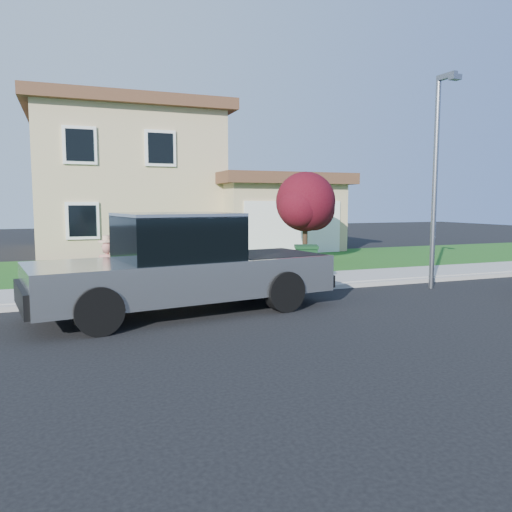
{
  "coord_description": "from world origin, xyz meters",
  "views": [
    {
      "loc": [
        -2.82,
        -8.88,
        2.34
      ],
      "look_at": [
        0.94,
        1.0,
        1.2
      ],
      "focal_mm": 35.0,
      "sensor_mm": 36.0,
      "label": 1
    }
  ],
  "objects_px": {
    "pickup_truck": "(183,266)",
    "street_lamp": "(437,169)",
    "woman": "(108,272)",
    "trash_bin": "(306,264)",
    "ornamental_tree": "(306,205)"
  },
  "relations": [
    {
      "from": "pickup_truck",
      "to": "trash_bin",
      "type": "bearing_deg",
      "value": 16.27
    },
    {
      "from": "trash_bin",
      "to": "street_lamp",
      "type": "height_order",
      "value": "street_lamp"
    },
    {
      "from": "woman",
      "to": "pickup_truck",
      "type": "bearing_deg",
      "value": 154.73
    },
    {
      "from": "pickup_truck",
      "to": "street_lamp",
      "type": "height_order",
      "value": "street_lamp"
    },
    {
      "from": "ornamental_tree",
      "to": "trash_bin",
      "type": "height_order",
      "value": "ornamental_tree"
    },
    {
      "from": "pickup_truck",
      "to": "trash_bin",
      "type": "xyz_separation_m",
      "value": [
        3.8,
        1.78,
        -0.32
      ]
    },
    {
      "from": "woman",
      "to": "trash_bin",
      "type": "height_order",
      "value": "woman"
    },
    {
      "from": "trash_bin",
      "to": "street_lamp",
      "type": "xyz_separation_m",
      "value": [
        3.19,
        -1.32,
        2.54
      ]
    },
    {
      "from": "woman",
      "to": "ornamental_tree",
      "type": "distance_m",
      "value": 9.19
    },
    {
      "from": "pickup_truck",
      "to": "ornamental_tree",
      "type": "xyz_separation_m",
      "value": [
        6.1,
        6.43,
        1.27
      ]
    },
    {
      "from": "trash_bin",
      "to": "street_lamp",
      "type": "relative_size",
      "value": 0.18
    },
    {
      "from": "street_lamp",
      "to": "trash_bin",
      "type": "bearing_deg",
      "value": 154.48
    },
    {
      "from": "woman",
      "to": "trash_bin",
      "type": "distance_m",
      "value": 5.25
    },
    {
      "from": "woman",
      "to": "street_lamp",
      "type": "relative_size",
      "value": 0.28
    },
    {
      "from": "pickup_truck",
      "to": "street_lamp",
      "type": "bearing_deg",
      "value": -5.08
    }
  ]
}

